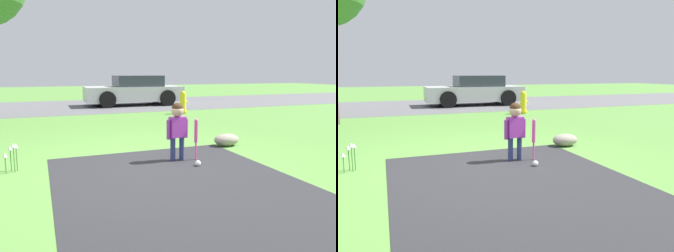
{
  "view_description": "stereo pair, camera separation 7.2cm",
  "coord_description": "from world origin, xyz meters",
  "views": [
    {
      "loc": [
        -1.38,
        -4.4,
        1.37
      ],
      "look_at": [
        0.6,
        0.62,
        0.49
      ],
      "focal_mm": 35.0,
      "sensor_mm": 36.0,
      "label": 1
    },
    {
      "loc": [
        -1.31,
        -4.43,
        1.37
      ],
      "look_at": [
        0.6,
        0.62,
        0.49
      ],
      "focal_mm": 35.0,
      "sensor_mm": 36.0,
      "label": 2
    }
  ],
  "objects": [
    {
      "name": "fire_hydrant",
      "position": [
        3.12,
        5.61,
        0.37
      ],
      "size": [
        0.29,
        0.26,
        0.77
      ],
      "color": "yellow",
      "rests_on": "ground"
    },
    {
      "name": "baseball_bat",
      "position": [
        0.89,
        0.14,
        0.43
      ],
      "size": [
        0.06,
        0.06,
        0.66
      ],
      "color": "#E54CA5",
      "rests_on": "ground"
    },
    {
      "name": "ground_plane",
      "position": [
        0.0,
        0.0,
        0.0
      ],
      "size": [
        60.0,
        60.0,
        0.0
      ],
      "primitive_type": "plane",
      "color": "#518438"
    },
    {
      "name": "driveway_strip",
      "position": [
        0.19,
        -2.5,
        0.0
      ],
      "size": [
        3.02,
        7.0,
        0.01
      ],
      "color": "#262628",
      "rests_on": "ground"
    },
    {
      "name": "parked_car",
      "position": [
        2.4,
        9.07,
        0.6
      ],
      "size": [
        4.04,
        1.9,
        1.25
      ],
      "rotation": [
        0.0,
        0.0,
        3.12
      ],
      "color": "#B7B7BC",
      "rests_on": "ground"
    },
    {
      "name": "child",
      "position": [
        0.6,
        0.22,
        0.59
      ],
      "size": [
        0.37,
        0.2,
        0.91
      ],
      "rotation": [
        0.0,
        0.0,
        0.09
      ],
      "color": "navy",
      "rests_on": "ground"
    },
    {
      "name": "flower_bed",
      "position": [
        -1.83,
        0.44,
        0.31
      ],
      "size": [
        0.37,
        0.39,
        0.41
      ],
      "color": "#38702D",
      "rests_on": "ground"
    },
    {
      "name": "street_strip",
      "position": [
        0.0,
        9.46,
        0.0
      ],
      "size": [
        40.0,
        6.0,
        0.01
      ],
      "color": "#59595B",
      "rests_on": "ground"
    },
    {
      "name": "sports_ball",
      "position": [
        0.76,
        -0.2,
        0.04
      ],
      "size": [
        0.08,
        0.08,
        0.08
      ],
      "color": "white",
      "rests_on": "ground"
    },
    {
      "name": "edging_rock",
      "position": [
        1.88,
        0.83,
        0.11
      ],
      "size": [
        0.5,
        0.34,
        0.23
      ],
      "color": "gray",
      "rests_on": "ground"
    }
  ]
}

